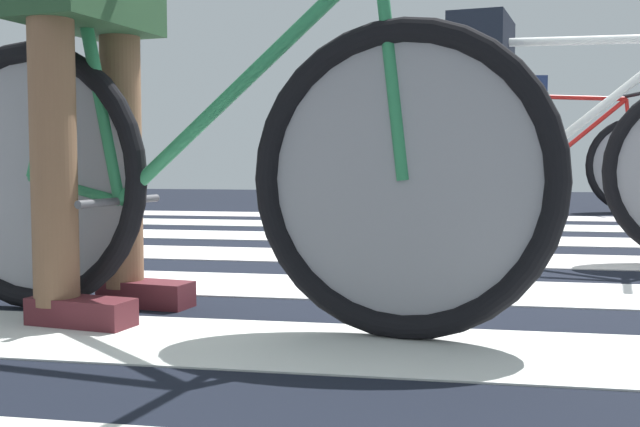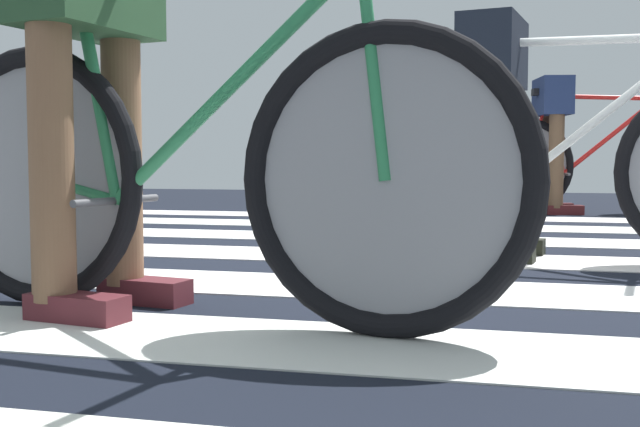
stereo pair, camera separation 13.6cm
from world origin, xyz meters
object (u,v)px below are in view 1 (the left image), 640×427
cyclist_1_of_3 (89,60)px  bicycle_2_of_3 (560,164)px  bicycle_3_of_3 (565,162)px  cyclist_2_of_3 (482,103)px  bicycle_1_of_3 (198,167)px  cyclist_3_of_3 (525,126)px

cyclist_1_of_3 → bicycle_2_of_3: 1.91m
bicycle_2_of_3 → bicycle_3_of_3: same height
cyclist_2_of_3 → cyclist_1_of_3: bearing=-116.0°
cyclist_2_of_3 → bicycle_3_of_3: size_ratio=0.57×
bicycle_2_of_3 → cyclist_2_of_3: cyclist_2_of_3 is taller
bicycle_2_of_3 → bicycle_3_of_3: size_ratio=1.00×
bicycle_3_of_3 → cyclist_1_of_3: bearing=-122.8°
bicycle_3_of_3 → cyclist_2_of_3: bearing=-114.5°
bicycle_1_of_3 → cyclist_1_of_3: cyclist_1_of_3 is taller
cyclist_2_of_3 → bicycle_3_of_3: 2.95m
bicycle_2_of_3 → cyclist_2_of_3: bearing=-180.0°
bicycle_3_of_3 → cyclist_3_of_3: size_ratio=1.69×
bicycle_2_of_3 → bicycle_1_of_3: bearing=-116.0°
cyclist_2_of_3 → bicycle_3_of_3: cyclist_2_of_3 is taller
cyclist_1_of_3 → cyclist_3_of_3: (1.41, 4.19, -0.00)m
bicycle_1_of_3 → cyclist_3_of_3: bearing=85.2°
bicycle_3_of_3 → cyclist_3_of_3: (-0.31, -0.06, 0.27)m
cyclist_1_of_3 → cyclist_3_of_3: bearing=81.2°
cyclist_1_of_3 → cyclist_2_of_3: 1.73m
cyclist_3_of_3 → bicycle_1_of_3: bearing=-115.4°
bicycle_3_of_3 → bicycle_2_of_3: bearing=-108.5°
cyclist_2_of_3 → cyclist_3_of_3: 2.82m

